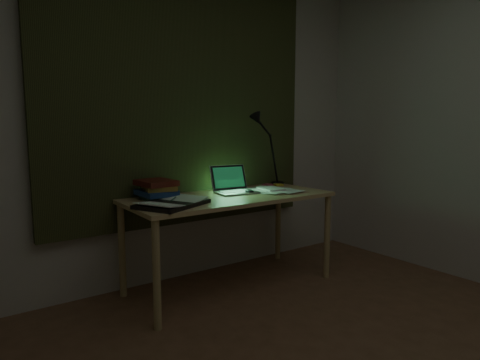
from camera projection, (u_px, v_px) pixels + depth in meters
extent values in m
cube|color=beige|center=(184.00, 120.00, 3.11)|extent=(3.50, 0.00, 2.50)
cube|color=#2E3219|center=(186.00, 93.00, 3.05)|extent=(2.20, 0.06, 2.00)
ellipsoid|color=black|center=(249.00, 192.00, 3.02)|extent=(0.06, 0.09, 0.03)
cube|color=gold|center=(278.00, 185.00, 3.46)|extent=(0.09, 0.09, 0.02)
cube|color=#C74D5E|center=(267.00, 185.00, 3.45)|extent=(0.08, 0.08, 0.02)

